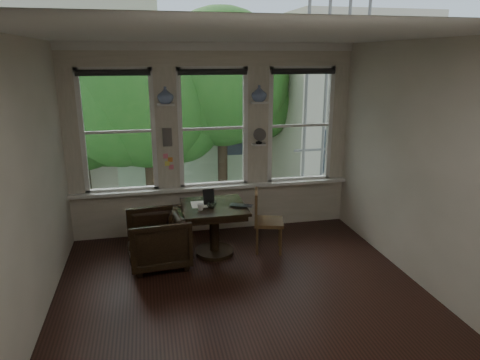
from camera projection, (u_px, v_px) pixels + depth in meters
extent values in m
plane|color=black|center=(244.00, 298.00, 5.13)|extent=(4.50, 4.50, 0.00)
plane|color=silver|center=(245.00, 35.00, 4.30)|extent=(4.50, 4.50, 0.00)
plane|color=beige|center=(213.00, 141.00, 6.83)|extent=(4.50, 0.00, 4.50)
plane|color=beige|center=(327.00, 277.00, 2.61)|extent=(4.50, 0.00, 4.50)
plane|color=beige|center=(25.00, 192.00, 4.25)|extent=(0.00, 4.50, 4.50)
plane|color=beige|center=(425.00, 168.00, 5.18)|extent=(0.00, 4.50, 4.50)
cube|color=white|center=(166.00, 105.00, 6.42)|extent=(0.26, 0.16, 0.03)
cube|color=white|center=(259.00, 102.00, 6.72)|extent=(0.26, 0.16, 0.03)
cube|color=#59544F|center=(167.00, 137.00, 6.59)|extent=(0.14, 0.06, 0.28)
imported|color=silver|center=(165.00, 95.00, 6.38)|extent=(0.24, 0.24, 0.25)
imported|color=silver|center=(259.00, 93.00, 6.68)|extent=(0.24, 0.24, 0.25)
imported|color=black|center=(158.00, 239.00, 5.88)|extent=(0.89, 0.87, 0.75)
cube|color=maroon|center=(158.00, 234.00, 5.86)|extent=(0.45, 0.45, 0.06)
imported|color=black|center=(240.00, 207.00, 6.00)|extent=(0.39, 0.34, 0.03)
imported|color=white|center=(201.00, 207.00, 5.90)|extent=(0.10, 0.10, 0.09)
imported|color=white|center=(212.00, 205.00, 5.98)|extent=(0.16, 0.16, 0.10)
cube|color=black|center=(209.00, 197.00, 6.13)|extent=(0.16, 0.09, 0.22)
cube|color=silver|center=(199.00, 204.00, 6.13)|extent=(0.22, 0.30, 0.00)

